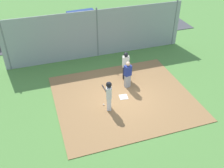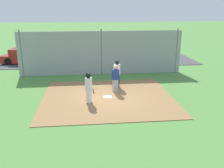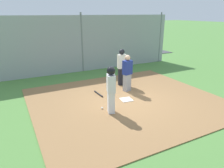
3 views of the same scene
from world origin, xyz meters
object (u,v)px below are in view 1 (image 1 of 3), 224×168
umpire (126,65)px  parked_car_blue (84,20)px  home_plate (124,97)px  parked_car_silver (48,29)px  catcher (128,74)px  baseball (104,104)px  baseball_bat (104,89)px  runner (109,94)px

umpire → parked_car_blue: size_ratio=0.40×
home_plate → parked_car_silver: (2.80, -9.31, 0.57)m
catcher → baseball: 2.25m
baseball_bat → parked_car_blue: (-1.01, -9.17, 0.55)m
runner → baseball: runner is taller
runner → parked_car_blue: bearing=101.1°
catcher → parked_car_blue: size_ratio=0.37×
runner → baseball: size_ratio=22.17×
umpire → home_plate: bearing=-9.0°
runner → parked_car_blue: (-1.29, -10.90, -0.35)m
runner → baseball: 0.99m
catcher → runner: 2.22m
catcher → parked_car_blue: catcher is taller
home_plate → parked_car_blue: size_ratio=0.10×
parked_car_silver → home_plate: bearing=-78.4°
catcher → baseball: (1.75, 1.17, -0.80)m
catcher → runner: runner is taller
baseball_bat → parked_car_blue: parked_car_blue is taller
baseball_bat → baseball: bearing=-21.6°
home_plate → parked_car_silver: parked_car_silver is taller
home_plate → parked_car_blue: 10.22m
umpire → catcher: bearing=1.4°
baseball_bat → parked_car_silver: size_ratio=0.17×
baseball → parked_car_silver: 9.77m
home_plate → baseball: baseball is taller
home_plate → catcher: 1.31m
baseball_bat → parked_car_blue: 9.24m
catcher → baseball_bat: bearing=-109.8°
baseball_bat → catcher: bearing=79.1°
parked_car_blue → baseball_bat: bearing=-100.5°
umpire → baseball_bat: bearing=-51.8°
home_plate → umpire: size_ratio=0.25×
runner → parked_car_silver: (1.76, -10.00, -0.35)m
parked_car_blue → baseball: bearing=-102.1°
baseball → home_plate: bearing=-165.6°
baseball → parked_car_blue: (-1.46, -10.51, 0.55)m
runner → baseball: (0.17, -0.38, -0.90)m
home_plate → catcher: catcher is taller
baseball_bat → parked_car_silver: bearing=-169.2°
baseball → parked_car_blue: size_ratio=0.02×
umpire → baseball_bat: size_ratio=2.32×
runner → baseball_bat: runner is taller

